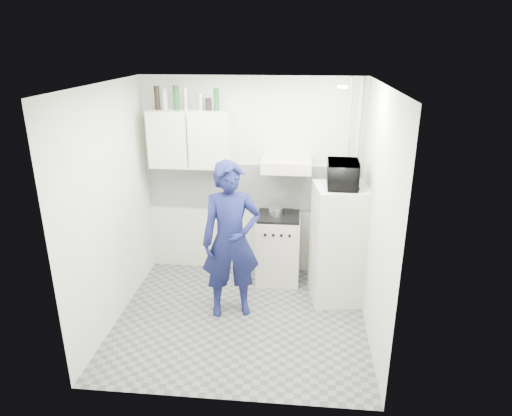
{
  "coord_description": "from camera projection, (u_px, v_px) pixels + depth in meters",
  "views": [
    {
      "loc": [
        0.61,
        -4.41,
        2.99
      ],
      "look_at": [
        0.14,
        0.3,
        1.25
      ],
      "focal_mm": 32.0,
      "sensor_mm": 36.0,
      "label": 1
    }
  ],
  "objects": [
    {
      "name": "bottle_e",
      "position": [
        217.0,
        99.0,
        5.45
      ],
      "size": [
        0.07,
        0.07,
        0.26
      ],
      "primitive_type": "cylinder",
      "color": "#144C1E",
      "rests_on": "upper_cabinet"
    },
    {
      "name": "pipe_b",
      "position": [
        344.0,
        183.0,
        5.74
      ],
      "size": [
        0.04,
        0.04,
        2.6
      ],
      "primitive_type": "cylinder",
      "color": "beige",
      "rests_on": "floor"
    },
    {
      "name": "saucepan",
      "position": [
        276.0,
        211.0,
        5.78
      ],
      "size": [
        0.19,
        0.19,
        0.1
      ],
      "primitive_type": "cylinder",
      "color": "silver",
      "rests_on": "stove_top"
    },
    {
      "name": "ceiling",
      "position": [
        238.0,
        85.0,
        4.31
      ],
      "size": [
        2.8,
        2.8,
        0.0
      ],
      "primitive_type": "plane",
      "color": "white",
      "rests_on": "wall_back"
    },
    {
      "name": "microwave",
      "position": [
        343.0,
        174.0,
        5.12
      ],
      "size": [
        0.52,
        0.36,
        0.28
      ],
      "primitive_type": "imported",
      "rotation": [
        0.0,
        0.0,
        1.55
      ],
      "color": "black",
      "rests_on": "fridge"
    },
    {
      "name": "person",
      "position": [
        231.0,
        241.0,
        5.06
      ],
      "size": [
        0.75,
        0.59,
        1.81
      ],
      "primitive_type": "imported",
      "rotation": [
        0.0,
        0.0,
        0.26
      ],
      "color": "#121642",
      "rests_on": "floor"
    },
    {
      "name": "wall_left",
      "position": [
        110.0,
        208.0,
        4.89
      ],
      "size": [
        0.0,
        2.6,
        2.6
      ],
      "primitive_type": "plane",
      "rotation": [
        1.57,
        0.0,
        1.57
      ],
      "color": "silver",
      "rests_on": "floor"
    },
    {
      "name": "bottle_a",
      "position": [
        157.0,
        98.0,
        5.51
      ],
      "size": [
        0.07,
        0.07,
        0.28
      ],
      "primitive_type": "cylinder",
      "color": "black",
      "rests_on": "upper_cabinet"
    },
    {
      "name": "canister_a",
      "position": [
        200.0,
        102.0,
        5.48
      ],
      "size": [
        0.08,
        0.08,
        0.2
      ],
      "primitive_type": "cylinder",
      "color": "silver",
      "rests_on": "upper_cabinet"
    },
    {
      "name": "pipe_a",
      "position": [
        354.0,
        184.0,
        5.73
      ],
      "size": [
        0.05,
        0.05,
        2.6
      ],
      "primitive_type": "cylinder",
      "color": "beige",
      "rests_on": "floor"
    },
    {
      "name": "ceiling_spot_fixture",
      "position": [
        343.0,
        87.0,
        4.42
      ],
      "size": [
        0.1,
        0.1,
        0.02
      ],
      "primitive_type": "cylinder",
      "color": "white",
      "rests_on": "ceiling"
    },
    {
      "name": "stove",
      "position": [
        278.0,
        248.0,
        5.96
      ],
      "size": [
        0.55,
        0.55,
        0.88
      ],
      "primitive_type": "cube",
      "color": "beige",
      "rests_on": "floor"
    },
    {
      "name": "fridge",
      "position": [
        338.0,
        244.0,
        5.42
      ],
      "size": [
        0.68,
        0.68,
        1.44
      ],
      "primitive_type": "cube",
      "rotation": [
        0.0,
        0.0,
        0.15
      ],
      "color": "beige",
      "rests_on": "floor"
    },
    {
      "name": "floor",
      "position": [
        241.0,
        319.0,
        5.21
      ],
      "size": [
        2.8,
        2.8,
        0.0
      ],
      "primitive_type": "plane",
      "color": "slate",
      "rests_on": "ground"
    },
    {
      "name": "upper_cabinet",
      "position": [
        190.0,
        139.0,
        5.64
      ],
      "size": [
        1.0,
        0.35,
        0.7
      ],
      "primitive_type": "cube",
      "color": "beige",
      "rests_on": "wall_back"
    },
    {
      "name": "bottle_d",
      "position": [
        185.0,
        99.0,
        5.48
      ],
      "size": [
        0.06,
        0.06,
        0.26
      ],
      "primitive_type": "cylinder",
      "color": "silver",
      "rests_on": "upper_cabinet"
    },
    {
      "name": "wall_right",
      "position": [
        376.0,
        218.0,
        4.63
      ],
      "size": [
        0.0,
        2.6,
        2.6
      ],
      "primitive_type": "plane",
      "rotation": [
        1.57,
        0.0,
        -1.57
      ],
      "color": "silver",
      "rests_on": "floor"
    },
    {
      "name": "range_hood",
      "position": [
        287.0,
        165.0,
        5.56
      ],
      "size": [
        0.6,
        0.5,
        0.14
      ],
      "primitive_type": "cube",
      "color": "beige",
      "rests_on": "wall_back"
    },
    {
      "name": "canister_b",
      "position": [
        208.0,
        104.0,
        5.48
      ],
      "size": [
        0.07,
        0.07,
        0.14
      ],
      "primitive_type": "cylinder",
      "color": "black",
      "rests_on": "upper_cabinet"
    },
    {
      "name": "wall_back",
      "position": [
        252.0,
        179.0,
        5.93
      ],
      "size": [
        2.8,
        0.0,
        2.8
      ],
      "primitive_type": "plane",
      "rotation": [
        1.57,
        0.0,
        0.0
      ],
      "color": "silver",
      "rests_on": "floor"
    },
    {
      "name": "backsplash",
      "position": [
        252.0,
        187.0,
        5.95
      ],
      "size": [
        2.74,
        0.03,
        0.6
      ],
      "primitive_type": "cube",
      "color": "white",
      "rests_on": "wall_back"
    },
    {
      "name": "bottle_b",
      "position": [
        165.0,
        99.0,
        5.51
      ],
      "size": [
        0.07,
        0.07,
        0.25
      ],
      "primitive_type": "cylinder",
      "color": "#B2B7BC",
      "rests_on": "upper_cabinet"
    },
    {
      "name": "stove_top",
      "position": [
        279.0,
        216.0,
        5.8
      ],
      "size": [
        0.53,
        0.53,
        0.03
      ],
      "primitive_type": "cube",
      "color": "black",
      "rests_on": "stove"
    },
    {
      "name": "bottle_c",
      "position": [
        176.0,
        98.0,
        5.49
      ],
      "size": [
        0.07,
        0.07,
        0.29
      ],
      "primitive_type": "cylinder",
      "color": "#144C1E",
      "rests_on": "upper_cabinet"
    }
  ]
}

